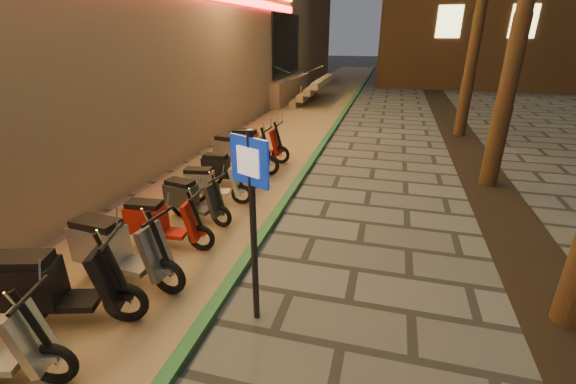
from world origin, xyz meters
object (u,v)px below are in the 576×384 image
(scooter_5, at_px, (51,286))
(scooter_6, at_px, (116,249))
(scooter_7, at_px, (160,222))
(scooter_9, at_px, (209,184))
(scooter_8, at_px, (191,199))
(pedestrian_sign, at_px, (252,205))
(scooter_11, at_px, (239,152))
(scooter_12, at_px, (254,144))
(scooter_10, at_px, (225,168))

(scooter_5, relative_size, scooter_6, 1.01)
(scooter_7, relative_size, scooter_9, 1.05)
(scooter_5, relative_size, scooter_7, 1.19)
(scooter_6, distance_m, scooter_8, 2.13)
(pedestrian_sign, xyz_separation_m, scooter_11, (-2.30, 5.25, -1.07))
(scooter_7, xyz_separation_m, scooter_8, (0.01, 1.07, -0.02))
(pedestrian_sign, relative_size, scooter_7, 1.62)
(scooter_6, distance_m, scooter_12, 5.98)
(scooter_8, relative_size, scooter_12, 0.88)
(scooter_7, distance_m, scooter_12, 4.92)
(scooter_5, distance_m, scooter_8, 3.11)
(scooter_5, distance_m, scooter_12, 6.95)
(scooter_6, height_order, scooter_7, scooter_6)
(scooter_6, height_order, scooter_11, scooter_6)
(scooter_8, xyz_separation_m, scooter_12, (-0.07, 3.84, 0.06))
(scooter_10, bearing_deg, scooter_7, -93.59)
(scooter_8, xyz_separation_m, scooter_10, (-0.08, 1.86, -0.00))
(scooter_8, bearing_deg, scooter_7, -79.75)
(pedestrian_sign, relative_size, scooter_9, 1.70)
(scooter_11, bearing_deg, scooter_10, -83.62)
(scooter_9, bearing_deg, scooter_12, 81.07)
(scooter_7, relative_size, scooter_10, 1.05)
(scooter_11, distance_m, scooter_12, 0.96)
(scooter_11, bearing_deg, scooter_9, -82.93)
(pedestrian_sign, xyz_separation_m, scooter_7, (-2.17, 1.28, -1.15))
(scooter_7, height_order, scooter_8, scooter_7)
(scooter_7, height_order, scooter_12, scooter_12)
(scooter_6, bearing_deg, scooter_12, 94.69)
(pedestrian_sign, distance_m, scooter_6, 2.47)
(pedestrian_sign, bearing_deg, scooter_12, 133.77)
(pedestrian_sign, distance_m, scooter_12, 6.68)
(scooter_7, bearing_deg, scooter_9, 85.04)
(scooter_12, bearing_deg, scooter_8, -88.85)
(scooter_5, height_order, scooter_12, scooter_5)
(scooter_9, bearing_deg, scooter_10, 84.30)
(scooter_7, distance_m, scooter_9, 1.90)
(pedestrian_sign, bearing_deg, scooter_5, -138.76)
(scooter_5, xyz_separation_m, scooter_8, (0.24, 3.10, -0.11))
(scooter_8, height_order, scooter_11, scooter_11)
(scooter_5, distance_m, scooter_7, 2.05)
(scooter_8, bearing_deg, scooter_10, 103.24)
(scooter_6, bearing_deg, scooter_9, 93.56)
(pedestrian_sign, bearing_deg, scooter_8, 156.52)
(pedestrian_sign, xyz_separation_m, scooter_10, (-2.24, 4.21, -1.17))
(scooter_10, bearing_deg, pedestrian_sign, -66.99)
(scooter_5, height_order, scooter_6, scooter_5)
(scooter_6, height_order, scooter_8, scooter_6)
(scooter_6, xyz_separation_m, scooter_9, (0.05, 2.96, -0.11))
(pedestrian_sign, relative_size, scooter_11, 1.40)
(pedestrian_sign, height_order, scooter_6, pedestrian_sign)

